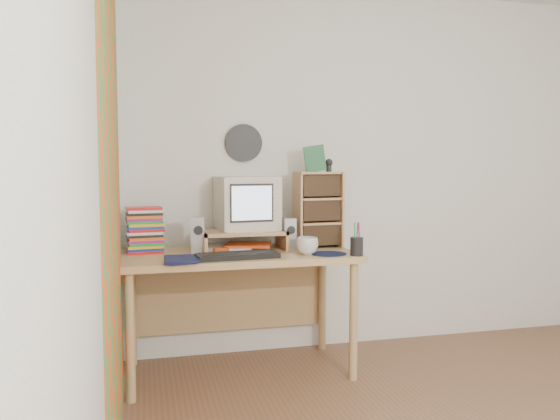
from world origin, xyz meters
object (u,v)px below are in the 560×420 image
desk (237,272)px  dvd_stack (145,229)px  diary (164,258)px  mug (307,246)px  crt_monitor (248,203)px  cd_rack (318,210)px  keyboard (238,256)px

desk → dvd_stack: bearing=174.1°
desk → diary: size_ratio=6.10×
diary → mug: bearing=6.7°
mug → crt_monitor: bearing=131.6°
dvd_stack → diary: dvd_stack is taller
desk → diary: (-0.45, -0.31, 0.16)m
crt_monitor → mug: size_ratio=2.72×
dvd_stack → cd_rack: cd_rack is taller
crt_monitor → diary: crt_monitor is taller
dvd_stack → mug: bearing=-23.7°
keyboard → mug: size_ratio=3.56×
dvd_stack → cd_rack: size_ratio=0.60×
desk → keyboard: (-0.04, -0.29, 0.15)m
dvd_stack → keyboard: bearing=-39.8°
desk → keyboard: size_ratio=3.00×
keyboard → crt_monitor: bearing=65.7°
cd_rack → diary: bearing=-166.4°
cd_rack → desk: bearing=177.9°
desk → mug: (0.38, -0.25, 0.19)m
mug → desk: bearing=147.5°
dvd_stack → diary: 0.40m
cd_rack → mug: (-0.16, -0.27, -0.19)m
keyboard → diary: diary is taller
mug → diary: bearing=-175.9°
crt_monitor → mug: crt_monitor is taller
dvd_stack → cd_rack: (1.09, -0.03, 0.10)m
keyboard → dvd_stack: (-0.51, 0.34, 0.13)m
dvd_stack → cd_rack: bearing=-7.4°
cd_rack → keyboard: bearing=-156.6°
crt_monitor → cd_rack: 0.46m
keyboard → desk: bearing=76.9°
diary → dvd_stack: bearing=107.4°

